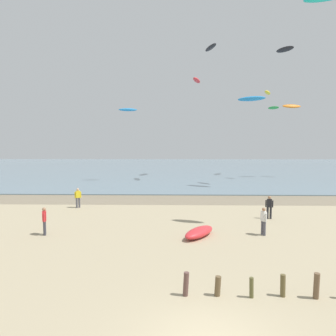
{
  "coord_description": "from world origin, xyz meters",
  "views": [
    {
      "loc": [
        -0.98,
        -8.32,
        5.68
      ],
      "look_at": [
        -1.41,
        11.15,
        4.07
      ],
      "focal_mm": 33.47,
      "sensor_mm": 36.0,
      "label": 1
    }
  ],
  "objects_px": {
    "person_by_waterline": "(269,207)",
    "kite_aloft_9": "(128,110)",
    "kite_aloft_6": "(197,80)",
    "person_mid_beach": "(264,220)",
    "grounded_kite": "(199,232)",
    "kite_aloft_2": "(292,106)",
    "kite_aloft_0": "(251,99)",
    "kite_aloft_8": "(273,108)",
    "person_nearest_camera": "(44,220)",
    "person_left_flank": "(78,197)",
    "kite_aloft_3": "(285,49)",
    "kite_aloft_4": "(267,93)",
    "kite_aloft_5": "(211,47)"
  },
  "relations": [
    {
      "from": "person_by_waterline",
      "to": "kite_aloft_9",
      "type": "distance_m",
      "value": 27.16
    },
    {
      "from": "kite_aloft_6",
      "to": "kite_aloft_9",
      "type": "xyz_separation_m",
      "value": [
        -10.15,
        -7.22,
        -5.44
      ]
    },
    {
      "from": "person_mid_beach",
      "to": "grounded_kite",
      "type": "height_order",
      "value": "person_mid_beach"
    },
    {
      "from": "kite_aloft_2",
      "to": "kite_aloft_0",
      "type": "bearing_deg",
      "value": -137.02
    },
    {
      "from": "kite_aloft_2",
      "to": "kite_aloft_8",
      "type": "bearing_deg",
      "value": -155.78
    },
    {
      "from": "person_nearest_camera",
      "to": "kite_aloft_8",
      "type": "height_order",
      "value": "kite_aloft_8"
    },
    {
      "from": "kite_aloft_2",
      "to": "kite_aloft_9",
      "type": "distance_m",
      "value": 25.18
    },
    {
      "from": "person_by_waterline",
      "to": "kite_aloft_2",
      "type": "xyz_separation_m",
      "value": [
        11.02,
        26.35,
        10.31
      ]
    },
    {
      "from": "person_nearest_camera",
      "to": "person_mid_beach",
      "type": "bearing_deg",
      "value": 1.12
    },
    {
      "from": "person_left_flank",
      "to": "kite_aloft_3",
      "type": "relative_size",
      "value": 0.67
    },
    {
      "from": "kite_aloft_0",
      "to": "kite_aloft_6",
      "type": "relative_size",
      "value": 0.95
    },
    {
      "from": "kite_aloft_4",
      "to": "kite_aloft_9",
      "type": "distance_m",
      "value": 23.8
    },
    {
      "from": "kite_aloft_4",
      "to": "person_by_waterline",
      "type": "bearing_deg",
      "value": 4.14
    },
    {
      "from": "grounded_kite",
      "to": "kite_aloft_6",
      "type": "bearing_deg",
      "value": -149.05
    },
    {
      "from": "kite_aloft_5",
      "to": "kite_aloft_9",
      "type": "height_order",
      "value": "kite_aloft_5"
    },
    {
      "from": "kite_aloft_2",
      "to": "kite_aloft_6",
      "type": "height_order",
      "value": "kite_aloft_6"
    },
    {
      "from": "person_by_waterline",
      "to": "person_left_flank",
      "type": "distance_m",
      "value": 15.82
    },
    {
      "from": "kite_aloft_3",
      "to": "kite_aloft_9",
      "type": "distance_m",
      "value": 21.91
    },
    {
      "from": "kite_aloft_8",
      "to": "grounded_kite",
      "type": "bearing_deg",
      "value": -55.69
    },
    {
      "from": "person_by_waterline",
      "to": "kite_aloft_6",
      "type": "height_order",
      "value": "kite_aloft_6"
    },
    {
      "from": "grounded_kite",
      "to": "kite_aloft_0",
      "type": "distance_m",
      "value": 23.83
    },
    {
      "from": "kite_aloft_0",
      "to": "kite_aloft_6",
      "type": "bearing_deg",
      "value": 143.94
    },
    {
      "from": "kite_aloft_2",
      "to": "kite_aloft_9",
      "type": "relative_size",
      "value": 1.15
    },
    {
      "from": "kite_aloft_0",
      "to": "kite_aloft_6",
      "type": "distance_m",
      "value": 15.36
    },
    {
      "from": "person_mid_beach",
      "to": "kite_aloft_2",
      "type": "distance_m",
      "value": 34.58
    },
    {
      "from": "kite_aloft_3",
      "to": "kite_aloft_8",
      "type": "xyz_separation_m",
      "value": [
        0.9,
        6.89,
        -6.44
      ]
    },
    {
      "from": "kite_aloft_9",
      "to": "kite_aloft_3",
      "type": "bearing_deg",
      "value": 158.94
    },
    {
      "from": "person_left_flank",
      "to": "kite_aloft_2",
      "type": "height_order",
      "value": "kite_aloft_2"
    },
    {
      "from": "person_by_waterline",
      "to": "grounded_kite",
      "type": "relative_size",
      "value": 0.62
    },
    {
      "from": "kite_aloft_4",
      "to": "kite_aloft_5",
      "type": "distance_m",
      "value": 14.2
    },
    {
      "from": "person_mid_beach",
      "to": "person_by_waterline",
      "type": "height_order",
      "value": "same"
    },
    {
      "from": "kite_aloft_4",
      "to": "kite_aloft_5",
      "type": "bearing_deg",
      "value": -31.54
    },
    {
      "from": "person_nearest_camera",
      "to": "person_by_waterline",
      "type": "bearing_deg",
      "value": 16.42
    },
    {
      "from": "kite_aloft_6",
      "to": "kite_aloft_3",
      "type": "bearing_deg",
      "value": -127.82
    },
    {
      "from": "kite_aloft_8",
      "to": "kite_aloft_9",
      "type": "distance_m",
      "value": 21.4
    },
    {
      "from": "kite_aloft_5",
      "to": "kite_aloft_6",
      "type": "xyz_separation_m",
      "value": [
        -1.43,
        7.18,
        -3.06
      ]
    },
    {
      "from": "person_left_flank",
      "to": "kite_aloft_5",
      "type": "xyz_separation_m",
      "value": [
        13.32,
        17.98,
        17.83
      ]
    },
    {
      "from": "kite_aloft_4",
      "to": "kite_aloft_2",
      "type": "bearing_deg",
      "value": 57.01
    },
    {
      "from": "person_left_flank",
      "to": "kite_aloft_3",
      "type": "distance_m",
      "value": 30.65
    },
    {
      "from": "kite_aloft_2",
      "to": "kite_aloft_3",
      "type": "relative_size",
      "value": 1.16
    },
    {
      "from": "grounded_kite",
      "to": "kite_aloft_4",
      "type": "relative_size",
      "value": 0.91
    },
    {
      "from": "grounded_kite",
      "to": "kite_aloft_8",
      "type": "bearing_deg",
      "value": -170.1
    },
    {
      "from": "kite_aloft_6",
      "to": "kite_aloft_9",
      "type": "bearing_deg",
      "value": 136.04
    },
    {
      "from": "person_mid_beach",
      "to": "kite_aloft_8",
      "type": "xyz_separation_m",
      "value": [
        9.15,
        28.3,
        9.84
      ]
    },
    {
      "from": "person_left_flank",
      "to": "kite_aloft_2",
      "type": "bearing_deg",
      "value": 40.75
    },
    {
      "from": "kite_aloft_2",
      "to": "person_nearest_camera",
      "type": "bearing_deg",
      "value": -138.53
    },
    {
      "from": "kite_aloft_6",
      "to": "kite_aloft_8",
      "type": "xyz_separation_m",
      "value": [
        11.08,
        -4.6,
        -4.94
      ]
    },
    {
      "from": "kite_aloft_3",
      "to": "kite_aloft_5",
      "type": "xyz_separation_m",
      "value": [
        -8.75,
        4.3,
        1.55
      ]
    },
    {
      "from": "person_by_waterline",
      "to": "person_left_flank",
      "type": "height_order",
      "value": "same"
    },
    {
      "from": "person_nearest_camera",
      "to": "kite_aloft_5",
      "type": "distance_m",
      "value": 34.05
    }
  ]
}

